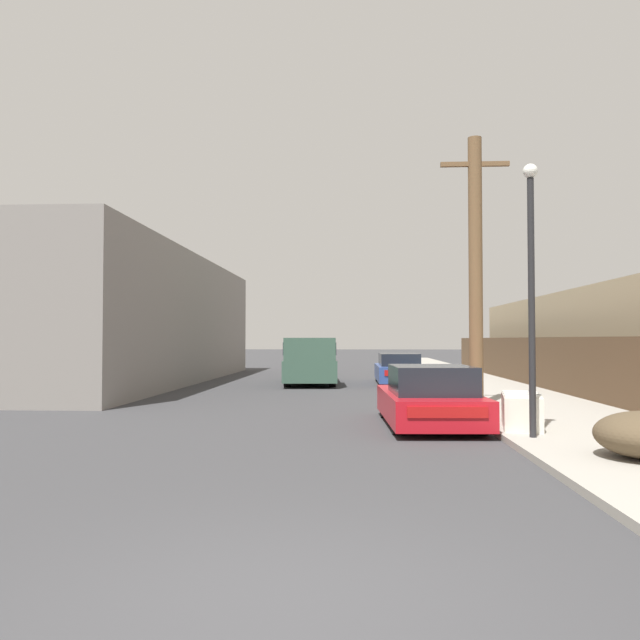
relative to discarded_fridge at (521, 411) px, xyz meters
name	(u,v)px	position (x,y,z in m)	size (l,w,h in m)	color
ground_plane	(285,605)	(-3.79, -8.16, -0.46)	(220.00, 220.00, 0.00)	#38383A
sidewalk_curb	(463,380)	(1.51, 15.34, -0.40)	(4.20, 63.00, 0.12)	#9E998E
discarded_fridge	(521,411)	(0.00, 0.00, 0.00)	(1.00, 1.72, 0.71)	silver
parked_sports_car_red	(429,399)	(-1.69, 0.99, 0.13)	(2.08, 4.35, 1.31)	red
car_parked_mid	(399,369)	(-1.45, 13.82, 0.14)	(1.87, 4.73, 1.28)	#2D478C
pickup_truck	(310,361)	(-5.12, 13.01, 0.50)	(2.45, 6.00, 1.93)	#385647
utility_pole	(476,268)	(-0.11, 3.95, 3.29)	(1.80, 0.36, 7.09)	brown
street_lamp	(531,279)	(-0.11, -1.20, 2.51)	(0.26, 0.26, 4.93)	#232326
wooden_fence	(542,363)	(3.46, 10.29, 0.57)	(0.08, 33.42, 1.82)	brown
building_left_block	(123,320)	(-13.40, 14.13, 2.27)	(7.00, 21.47, 5.45)	gray
building_right_house	(613,339)	(7.69, 14.57, 1.41)	(6.00, 20.44, 3.73)	tan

